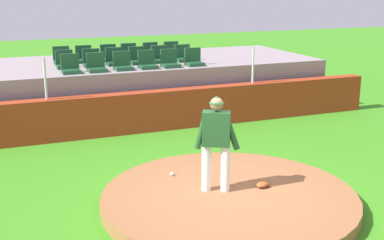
# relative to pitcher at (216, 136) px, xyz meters

# --- Properties ---
(ground_plane) EXTENTS (60.00, 60.00, 0.00)m
(ground_plane) POSITION_rel_pitcher_xyz_m (0.17, -0.21, -1.23)
(ground_plane) COLOR #3A881B
(pitchers_mound) EXTENTS (4.54, 4.54, 0.22)m
(pitchers_mound) POSITION_rel_pitcher_xyz_m (0.17, -0.21, -1.12)
(pitchers_mound) COLOR #945C37
(pitchers_mound) RESTS_ON ground_plane
(pitcher) EXTENTS (0.76, 0.48, 1.74)m
(pitcher) POSITION_rel_pitcher_xyz_m (0.00, 0.00, 0.00)
(pitcher) COLOR white
(pitcher) RESTS_ON pitchers_mound
(baseball) EXTENTS (0.07, 0.07, 0.07)m
(baseball) POSITION_rel_pitcher_xyz_m (-0.49, 0.96, -0.97)
(baseball) COLOR white
(baseball) RESTS_ON pitchers_mound
(fielding_glove) EXTENTS (0.35, 0.30, 0.11)m
(fielding_glove) POSITION_rel_pitcher_xyz_m (0.87, -0.18, -0.95)
(fielding_glove) COLOR brown
(fielding_glove) RESTS_ON pitchers_mound
(brick_barrier) EXTENTS (13.69, 0.40, 1.07)m
(brick_barrier) POSITION_rel_pitcher_xyz_m (0.17, 4.87, -0.69)
(brick_barrier) COLOR #9E3419
(brick_barrier) RESTS_ON ground_plane
(fence_post_left) EXTENTS (0.06, 0.06, 1.03)m
(fence_post_left) POSITION_rel_pitcher_xyz_m (-2.34, 4.87, 0.36)
(fence_post_left) COLOR silver
(fence_post_left) RESTS_ON brick_barrier
(fence_post_right) EXTENTS (0.06, 0.06, 1.03)m
(fence_post_right) POSITION_rel_pitcher_xyz_m (3.34, 4.87, 0.36)
(fence_post_right) COLOR silver
(fence_post_right) RESTS_ON brick_barrier
(bleacher_platform) EXTENTS (11.93, 4.24, 1.52)m
(bleacher_platform) POSITION_rel_pitcher_xyz_m (0.17, 7.43, -0.47)
(bleacher_platform) COLOR gray
(bleacher_platform) RESTS_ON ground_plane
(stadium_chair_0) EXTENTS (0.48, 0.44, 0.50)m
(stadium_chair_0) POSITION_rel_pitcher_xyz_m (-1.58, 5.84, 0.45)
(stadium_chair_0) COLOR #1E4C2C
(stadium_chair_0) RESTS_ON bleacher_platform
(stadium_chair_1) EXTENTS (0.48, 0.44, 0.50)m
(stadium_chair_1) POSITION_rel_pitcher_xyz_m (-0.90, 5.82, 0.45)
(stadium_chair_1) COLOR #1E4C2C
(stadium_chair_1) RESTS_ON bleacher_platform
(stadium_chair_2) EXTENTS (0.48, 0.44, 0.50)m
(stadium_chair_2) POSITION_rel_pitcher_xyz_m (-0.17, 5.85, 0.45)
(stadium_chair_2) COLOR #1E4C2C
(stadium_chair_2) RESTS_ON bleacher_platform
(stadium_chair_3) EXTENTS (0.48, 0.44, 0.50)m
(stadium_chair_3) POSITION_rel_pitcher_xyz_m (0.53, 5.83, 0.45)
(stadium_chair_3) COLOR #1E4C2C
(stadium_chair_3) RESTS_ON bleacher_platform
(stadium_chair_4) EXTENTS (0.48, 0.44, 0.50)m
(stadium_chair_4) POSITION_rel_pitcher_xyz_m (1.19, 5.82, 0.45)
(stadium_chair_4) COLOR #1E4C2C
(stadium_chair_4) RESTS_ON bleacher_platform
(stadium_chair_5) EXTENTS (0.48, 0.44, 0.50)m
(stadium_chair_5) POSITION_rel_pitcher_xyz_m (1.93, 5.84, 0.45)
(stadium_chair_5) COLOR #1E4C2C
(stadium_chair_5) RESTS_ON bleacher_platform
(stadium_chair_6) EXTENTS (0.48, 0.44, 0.50)m
(stadium_chair_6) POSITION_rel_pitcher_xyz_m (-1.60, 6.73, 0.45)
(stadium_chair_6) COLOR #1E4C2C
(stadium_chair_6) RESTS_ON bleacher_platform
(stadium_chair_7) EXTENTS (0.48, 0.44, 0.50)m
(stadium_chair_7) POSITION_rel_pitcher_xyz_m (-0.85, 6.71, 0.45)
(stadium_chair_7) COLOR #1E4C2C
(stadium_chair_7) RESTS_ON bleacher_platform
(stadium_chair_8) EXTENTS (0.48, 0.44, 0.50)m
(stadium_chair_8) POSITION_rel_pitcher_xyz_m (-0.18, 6.76, 0.45)
(stadium_chair_8) COLOR #1E4C2C
(stadium_chair_8) RESTS_ON bleacher_platform
(stadium_chair_9) EXTENTS (0.48, 0.44, 0.50)m
(stadium_chair_9) POSITION_rel_pitcher_xyz_m (0.50, 6.74, 0.45)
(stadium_chair_9) COLOR #1E4C2C
(stadium_chair_9) RESTS_ON bleacher_platform
(stadium_chair_10) EXTENTS (0.48, 0.44, 0.50)m
(stadium_chair_10) POSITION_rel_pitcher_xyz_m (1.20, 6.76, 0.45)
(stadium_chair_10) COLOR #1E4C2C
(stadium_chair_10) RESTS_ON bleacher_platform
(stadium_chair_11) EXTENTS (0.48, 0.44, 0.50)m
(stadium_chair_11) POSITION_rel_pitcher_xyz_m (1.94, 6.73, 0.45)
(stadium_chair_11) COLOR #1E4C2C
(stadium_chair_11) RESTS_ON bleacher_platform
(stadium_chair_12) EXTENTS (0.48, 0.44, 0.50)m
(stadium_chair_12) POSITION_rel_pitcher_xyz_m (-1.56, 7.64, 0.45)
(stadium_chair_12) COLOR #1E4C2C
(stadium_chair_12) RESTS_ON bleacher_platform
(stadium_chair_13) EXTENTS (0.48, 0.44, 0.50)m
(stadium_chair_13) POSITION_rel_pitcher_xyz_m (-0.90, 7.62, 0.45)
(stadium_chair_13) COLOR #1E4C2C
(stadium_chair_13) RESTS_ON bleacher_platform
(stadium_chair_14) EXTENTS (0.48, 0.44, 0.50)m
(stadium_chair_14) POSITION_rel_pitcher_xyz_m (-0.15, 7.61, 0.45)
(stadium_chair_14) COLOR #1E4C2C
(stadium_chair_14) RESTS_ON bleacher_platform
(stadium_chair_15) EXTENTS (0.48, 0.44, 0.50)m
(stadium_chair_15) POSITION_rel_pitcher_xyz_m (0.50, 7.66, 0.45)
(stadium_chair_15) COLOR #1E4C2C
(stadium_chair_15) RESTS_ON bleacher_platform
(stadium_chair_16) EXTENTS (0.48, 0.44, 0.50)m
(stadium_chair_16) POSITION_rel_pitcher_xyz_m (1.21, 7.66, 0.45)
(stadium_chair_16) COLOR #1E4C2C
(stadium_chair_16) RESTS_ON bleacher_platform
(stadium_chair_17) EXTENTS (0.48, 0.44, 0.50)m
(stadium_chair_17) POSITION_rel_pitcher_xyz_m (1.90, 7.64, 0.45)
(stadium_chair_17) COLOR #1E4C2C
(stadium_chair_17) RESTS_ON bleacher_platform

